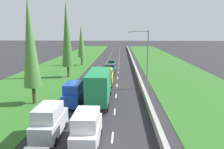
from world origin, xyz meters
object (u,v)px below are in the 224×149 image
blue_sedan_left_lane (82,85)px  blue_van_left_lane (74,94)px  teal_sedan_centre_lane (111,68)px  silver_van_left_lane (50,121)px  yellow_van_centre_lane (107,77)px  poplar_tree_fourth (81,42)px  grey_hatchback_centre_lane (109,73)px  poplar_tree_third (67,35)px  white_van_centre_lane (87,129)px  poplar_tree_second (30,43)px  green_box_truck_centre_lane (100,86)px  green_sedan_centre_lane (111,63)px  street_light_mast (145,55)px

blue_sedan_left_lane → blue_van_left_lane: bearing=-87.4°
blue_van_left_lane → teal_sedan_centre_lane: (3.48, 22.38, -0.59)m
silver_van_left_lane → yellow_van_centre_lane: (3.62, 17.97, 0.00)m
silver_van_left_lane → blue_sedan_left_lane: silver_van_left_lane is taller
blue_van_left_lane → blue_sedan_left_lane: 7.09m
poplar_tree_fourth → grey_hatchback_centre_lane: bearing=-60.9°
silver_van_left_lane → poplar_tree_third: (-4.37, 24.26, 6.84)m
poplar_tree_third → yellow_van_centre_lane: bearing=-38.2°
white_van_centre_lane → poplar_tree_fourth: size_ratio=0.47×
grey_hatchback_centre_lane → poplar_tree_third: 10.96m
poplar_tree_second → poplar_tree_third: size_ratio=0.89×
blue_sedan_left_lane → grey_hatchback_centre_lane: 10.48m
blue_van_left_lane → poplar_tree_fourth: poplar_tree_fourth is taller
green_box_truck_centre_lane → teal_sedan_centre_lane: bearing=88.9°
green_sedan_centre_lane → poplar_tree_third: bearing=-120.0°
white_van_centre_lane → grey_hatchback_centre_lane: 26.24m
yellow_van_centre_lane → poplar_tree_third: 12.25m
yellow_van_centre_lane → green_sedan_centre_lane: bearing=90.4°
yellow_van_centre_lane → teal_sedan_centre_lane: bearing=89.3°
yellow_van_centre_lane → blue_van_left_lane: bearing=-108.5°
poplar_tree_second → poplar_tree_third: bearing=88.6°
yellow_van_centre_lane → blue_van_left_lane: size_ratio=1.00×
poplar_tree_second → green_box_truck_centre_lane: bearing=4.2°
poplar_tree_second → yellow_van_centre_lane: bearing=48.9°
yellow_van_centre_lane → poplar_tree_second: (-8.38, -9.59, 6.07)m
silver_van_left_lane → yellow_van_centre_lane: bearing=78.6°
green_sedan_centre_lane → poplar_tree_fourth: bearing=167.9°
blue_van_left_lane → poplar_tree_second: (-5.04, 0.34, 6.07)m
blue_sedan_left_lane → green_sedan_centre_lane: same height
yellow_van_centre_lane → street_light_mast: 7.35m
poplar_tree_second → blue_sedan_left_lane: bearing=54.9°
teal_sedan_centre_lane → blue_van_left_lane: bearing=-98.8°
green_box_truck_centre_lane → teal_sedan_centre_lane: green_box_truck_centre_lane is taller
silver_van_left_lane → blue_sedan_left_lane: size_ratio=1.09×
teal_sedan_centre_lane → poplar_tree_second: (-8.52, -22.04, 6.66)m
grey_hatchback_centre_lane → poplar_tree_third: poplar_tree_third is taller
blue_van_left_lane → street_light_mast: (9.39, 8.31, 3.83)m
silver_van_left_lane → green_sedan_centre_lane: size_ratio=1.09×
white_van_centre_lane → poplar_tree_fourth: bearing=100.9°
silver_van_left_lane → blue_sedan_left_lane: bearing=90.1°
green_box_truck_centre_lane → blue_van_left_lane: bearing=-162.9°
poplar_tree_fourth → street_light_mast: (14.17, -23.20, -1.01)m
silver_van_left_lane → blue_sedan_left_lane: 15.11m
poplar_tree_third → poplar_tree_fourth: (-0.11, 15.30, -2.00)m
green_sedan_centre_lane → poplar_tree_second: size_ratio=0.35×
yellow_van_centre_lane → poplar_tree_second: 14.11m
grey_hatchback_centre_lane → poplar_tree_third: bearing=-175.4°
blue_van_left_lane → green_sedan_centre_lane: bearing=83.9°
poplar_tree_third → white_van_centre_lane: bearing=-73.1°
grey_hatchback_centre_lane → poplar_tree_second: 19.70m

